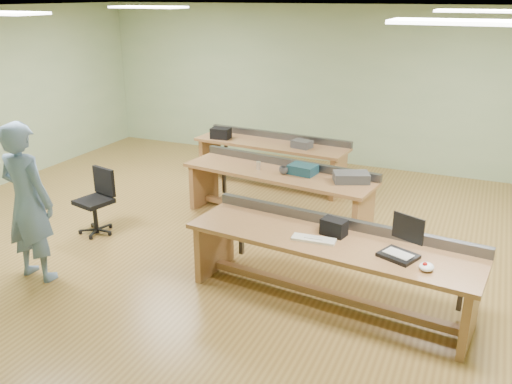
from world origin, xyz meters
TOP-DOWN VIEW (x-y plane):
  - floor at (0.00, 0.00)m, footprint 10.00×10.00m
  - ceiling at (0.00, 0.00)m, footprint 10.00×10.00m
  - wall_back at (0.00, 4.00)m, footprint 10.00×0.04m
  - fluor_panels at (0.00, 0.00)m, footprint 6.20×3.50m
  - workbench_front at (1.38, -1.07)m, footprint 3.19×1.14m
  - workbench_mid at (0.03, 0.83)m, footprint 2.94×1.14m
  - workbench_back at (-0.68, 2.30)m, footprint 2.76×0.93m
  - person at (-1.94, -1.94)m, footprint 0.71×0.48m
  - laptop_base at (2.10, -1.23)m, footprint 0.42×0.39m
  - laptop_screen at (2.16, -1.10)m, footprint 0.32×0.15m
  - keyboard at (1.23, -1.20)m, footprint 0.47×0.18m
  - trackball_mouse at (2.39, -1.39)m, footprint 0.18×0.20m
  - camera_bag at (1.38, -0.98)m, footprint 0.29×0.22m
  - task_chair at (-2.11, -0.62)m, footprint 0.59×0.59m
  - parts_bin_teal at (0.39, 0.87)m, footprint 0.41×0.33m
  - parts_bin_grey at (1.11, 0.81)m, footprint 0.56×0.47m
  - mug at (0.14, 0.75)m, footprint 0.17×0.17m
  - drinks_can at (-0.27, 0.80)m, footprint 0.06×0.06m
  - storage_box_back at (-1.61, 2.18)m, footprint 0.35×0.26m
  - tray_back at (-0.09, 2.18)m, footprint 0.35×0.29m

SIDE VIEW (x-z plane):
  - floor at x=0.00m, z-range 0.00..0.00m
  - task_chair at x=-2.11m, z-range -0.12..0.79m
  - workbench_back at x=-0.68m, z-range 0.12..0.98m
  - workbench_mid at x=0.03m, z-range 0.13..0.99m
  - workbench_front at x=1.38m, z-range 0.13..0.99m
  - keyboard at x=1.23m, z-range 0.75..0.78m
  - laptop_base at x=2.10m, z-range 0.75..0.79m
  - trackball_mouse at x=2.39m, z-range 0.75..0.82m
  - mug at x=0.14m, z-range 0.75..0.86m
  - drinks_can at x=-0.27m, z-range 0.75..0.87m
  - tray_back at x=-0.09m, z-range 0.75..0.88m
  - parts_bin_grey at x=1.11m, z-range 0.75..0.88m
  - parts_bin_teal at x=0.39m, z-range 0.75..0.88m
  - camera_bag at x=1.38m, z-range 0.75..0.93m
  - storage_box_back at x=-1.61m, z-range 0.75..0.94m
  - person at x=-1.94m, z-range 0.00..1.89m
  - laptop_screen at x=2.16m, z-range 0.88..1.15m
  - wall_back at x=0.00m, z-range 0.00..3.00m
  - fluor_panels at x=0.00m, z-range 2.96..2.99m
  - ceiling at x=0.00m, z-range 3.00..3.00m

